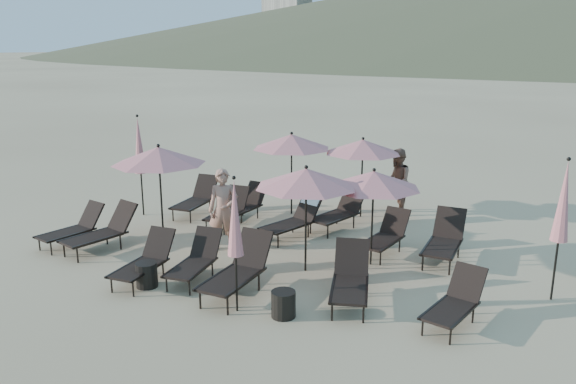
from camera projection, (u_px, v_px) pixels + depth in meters
The scene contains 28 objects.
ground at pixel (254, 297), 10.52m from camera, with size 800.00×800.00×0.00m, color #D6BA8C.
hotel_skyline at pixel (371, 6), 279.13m from camera, with size 109.00×82.00×55.00m.
lounger_0 at pixel (73, 227), 13.24m from camera, with size 0.86×1.66×0.91m.
lounger_1 at pixel (103, 230), 12.86m from camera, with size 1.01×1.85×1.01m.
lounger_2 at pixel (196, 259), 11.24m from camera, with size 0.83×1.64×0.90m.
lounger_3 at pixel (238, 269), 10.57m from camera, with size 0.75×1.85×1.05m.
lounger_4 at pixel (350, 278), 10.23m from camera, with size 1.16×1.82×0.98m.
lounger_5 at pixel (455, 302), 9.41m from camera, with size 0.86×1.60×0.87m.
lounger_6 at pixel (196, 198), 15.63m from camera, with size 0.84×1.78×0.99m.
lounger_7 at pixel (245, 204), 15.16m from camera, with size 0.71×1.63×0.92m.
lounger_8 at pixel (228, 209), 14.68m from camera, with size 0.77×1.65×0.92m.
lounger_9 at pixel (342, 208), 14.44m from camera, with size 1.08×1.90×1.12m.
lounger_10 at pixel (385, 235), 12.68m from camera, with size 0.81×1.65×0.91m.
lounger_11 at pixel (444, 239), 12.26m from camera, with size 0.73×1.78×1.01m.
lounger_12 at pixel (145, 260), 11.19m from camera, with size 0.76×1.64×0.91m.
lounger_13 at pixel (296, 216), 13.77m from camera, with size 1.10×1.84×1.08m.
umbrella_open_0 at pixel (159, 155), 13.07m from camera, with size 2.20×2.20×2.37m.
umbrella_open_1 at pixel (306, 178), 11.27m from camera, with size 2.10×2.10×2.26m.
umbrella_open_2 at pixel (374, 180), 11.64m from camera, with size 1.97×1.97×2.13m.
umbrella_open_3 at pixel (292, 142), 15.25m from camera, with size 2.16×2.16×2.32m.
umbrella_open_4 at pixel (363, 147), 15.00m from camera, with size 2.06×2.06×2.22m.
umbrella_closed_0 at pixel (235, 219), 9.55m from camera, with size 0.29×0.29×2.47m.
umbrella_closed_1 at pixel (563, 202), 9.96m from camera, with size 0.32×0.32×2.69m.
umbrella_closed_2 at pixel (139, 146), 15.18m from camera, with size 0.33×0.33×2.80m.
side_table_0 at pixel (147, 275), 10.93m from camera, with size 0.42×0.42×0.49m, color black.
side_table_1 at pixel (283, 304), 9.71m from camera, with size 0.43×0.43×0.47m, color black.
beachgoer_a at pixel (223, 210), 12.76m from camera, with size 0.69×0.45×1.90m, color #B0765F.
beachgoer_b at pixel (397, 182), 15.46m from camera, with size 0.91×0.71×1.87m, color #8C5D48.
Camera 1 is at (5.03, -8.30, 4.56)m, focal length 35.00 mm.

